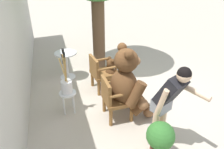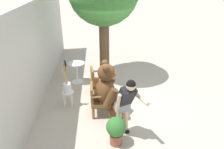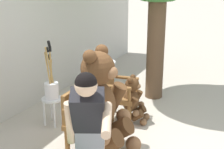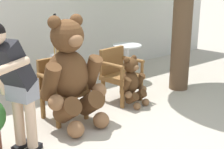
{
  "view_description": "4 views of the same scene",
  "coord_description": "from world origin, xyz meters",
  "views": [
    {
      "loc": [
        -3.89,
        1.69,
        2.84
      ],
      "look_at": [
        -0.04,
        0.56,
        0.68
      ],
      "focal_mm": 35.0,
      "sensor_mm": 36.0,
      "label": 1
    },
    {
      "loc": [
        -5.49,
        0.63,
        3.49
      ],
      "look_at": [
        0.34,
        0.24,
        0.74
      ],
      "focal_mm": 35.0,
      "sensor_mm": 36.0,
      "label": 2
    },
    {
      "loc": [
        -3.91,
        -1.36,
        2.35
      ],
      "look_at": [
        0.13,
        0.56,
        0.92
      ],
      "focal_mm": 50.0,
      "sensor_mm": 36.0,
      "label": 3
    },
    {
      "loc": [
        -2.65,
        -3.04,
        1.89
      ],
      "look_at": [
        0.11,
        0.32,
        0.6
      ],
      "focal_mm": 50.0,
      "sensor_mm": 36.0,
      "label": 4
    }
  ],
  "objects": [
    {
      "name": "white_stool",
      "position": [
        -0.12,
        1.51,
        0.36
      ],
      "size": [
        0.34,
        0.34,
        0.46
      ],
      "color": "silver",
      "rests_on": "ground"
    },
    {
      "name": "back_wall",
      "position": [
        0.0,
        2.4,
        1.4
      ],
      "size": [
        10.0,
        0.16,
        2.8
      ],
      "primitive_type": "cube",
      "color": "beige",
      "rests_on": "ground"
    },
    {
      "name": "wooden_chair_left",
      "position": [
        -0.55,
        0.66,
        0.46
      ],
      "size": [
        0.57,
        0.53,
        0.86
      ],
      "color": "brown",
      "rests_on": "ground"
    },
    {
      "name": "round_side_table",
      "position": [
        1.36,
        1.38,
        0.45
      ],
      "size": [
        0.56,
        0.56,
        0.72
      ],
      "color": "silver",
      "rests_on": "ground"
    },
    {
      "name": "person_visitor",
      "position": [
        -1.46,
        0.06,
        0.91
      ],
      "size": [
        0.7,
        0.68,
        1.53
      ],
      "color": "black",
      "rests_on": "ground"
    },
    {
      "name": "teddy_bear_large",
      "position": [
        -0.55,
        0.39,
        0.73
      ],
      "size": [
        0.89,
        0.85,
        1.49
      ],
      "color": "brown",
      "rests_on": "ground"
    },
    {
      "name": "brush_bucket",
      "position": [
        -0.12,
        1.51,
        0.65
      ],
      "size": [
        0.22,
        0.22,
        0.94
      ],
      "color": "white",
      "rests_on": "white_stool"
    },
    {
      "name": "teddy_bear_small",
      "position": [
        0.55,
        0.37,
        0.39
      ],
      "size": [
        0.48,
        0.48,
        0.79
      ],
      "color": "#4C3019",
      "rests_on": "ground"
    },
    {
      "name": "ground_plane",
      "position": [
        0.0,
        0.0,
        0.0
      ],
      "size": [
        60.0,
        60.0,
        0.0
      ],
      "primitive_type": "plane",
      "color": "#B2A899"
    },
    {
      "name": "wooden_chair_right",
      "position": [
        0.54,
        0.66,
        0.46
      ],
      "size": [
        0.62,
        0.59,
        0.86
      ],
      "color": "brown",
      "rests_on": "ground"
    }
  ]
}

